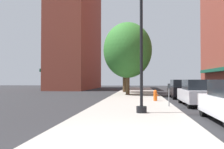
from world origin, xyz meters
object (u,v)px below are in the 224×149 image
(tree_mid, at_px, (124,51))
(car_black, at_px, (180,89))
(lamppost, at_px, (141,46))
(fire_hydrant, at_px, (155,95))
(parking_meter_near, at_px, (169,92))
(tree_near, at_px, (128,50))
(car_silver, at_px, (197,93))

(tree_mid, xyz_separation_m, car_black, (5.53, -7.71, -4.42))
(lamppost, relative_size, car_black, 1.37)
(lamppost, bearing_deg, fire_hydrant, 80.80)
(parking_meter_near, bearing_deg, tree_near, 105.27)
(tree_near, xyz_separation_m, car_silver, (4.86, -8.98, -3.90))
(lamppost, relative_size, car_silver, 1.37)
(lamppost, bearing_deg, tree_near, 95.59)
(fire_hydrant, height_order, car_silver, car_silver)
(tree_mid, xyz_separation_m, car_silver, (5.53, -14.00, -4.42))
(parking_meter_near, xyz_separation_m, tree_near, (-2.91, 10.67, 3.76))
(tree_mid, distance_m, car_silver, 15.68)
(car_silver, bearing_deg, fire_hydrant, 144.57)
(fire_hydrant, relative_size, tree_mid, 0.10)
(lamppost, bearing_deg, car_black, 71.92)
(lamppost, distance_m, car_silver, 6.24)
(fire_hydrant, height_order, car_black, car_black)
(tree_near, bearing_deg, car_black, -28.99)
(lamppost, height_order, car_black, lamppost)
(car_silver, bearing_deg, car_black, 91.49)
(tree_near, distance_m, tree_mid, 5.09)
(tree_near, bearing_deg, lamppost, -84.41)
(fire_hydrant, relative_size, car_black, 0.18)
(lamppost, relative_size, fire_hydrant, 7.47)
(parking_meter_near, distance_m, car_black, 8.21)
(tree_mid, relative_size, car_black, 1.79)
(fire_hydrant, distance_m, tree_mid, 13.35)
(fire_hydrant, bearing_deg, parking_meter_near, -81.29)
(car_silver, bearing_deg, tree_near, 119.94)
(car_silver, xyz_separation_m, car_black, (0.00, 6.28, 0.00))
(parking_meter_near, xyz_separation_m, tree_mid, (-3.58, 15.69, 4.28))
(fire_hydrant, xyz_separation_m, tree_mid, (-3.03, 12.12, 4.71))
(tree_near, height_order, tree_mid, tree_mid)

